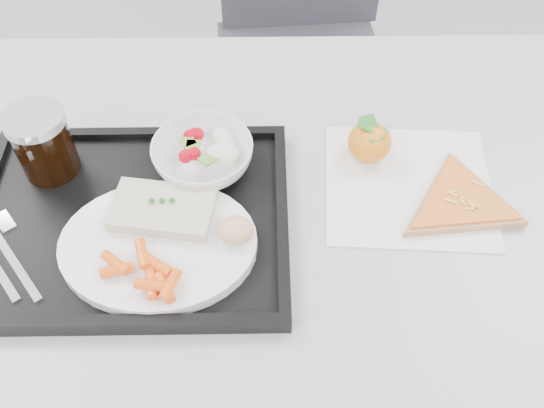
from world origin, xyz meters
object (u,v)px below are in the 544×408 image
table (255,225)px  tray (131,221)px  tangerine (369,142)px  pizza_slice (460,202)px  salad_bowl (203,156)px  cola_glass (43,142)px  dinner_plate (159,245)px  chair (302,25)px

table → tray: size_ratio=2.67×
tangerine → pizza_slice: bearing=-39.1°
salad_bowl → cola_glass: bearing=179.8°
cola_glass → dinner_plate: bearing=-40.6°
table → tangerine: size_ratio=15.84×
tangerine → pizza_slice: 0.16m
chair → tangerine: 0.71m
tray → tangerine: size_ratio=5.94×
pizza_slice → table: bearing=176.3°
table → cola_glass: cola_glass is taller
tray → tangerine: 0.38m
dinner_plate → tangerine: tangerine is taller
table → tray: bearing=-165.2°
table → dinner_plate: dinner_plate is taller
cola_glass → pizza_slice: (0.61, -0.07, -0.06)m
dinner_plate → chair: bearing=73.9°
table → chair: bearing=81.4°
tray → table: bearing=14.8°
chair → cola_glass: chair is taller
chair → salad_bowl: chair is taller
dinner_plate → tangerine: bearing=30.5°
pizza_slice → tangerine: bearing=140.9°
tray → salad_bowl: (0.10, 0.10, 0.03)m
pizza_slice → salad_bowl: bearing=169.3°
tray → chair: bearing=69.9°
table → tray: (-0.18, -0.05, 0.08)m
tray → salad_bowl: salad_bowl is taller
chair → pizza_slice: size_ratio=3.10×
tangerine → tray: bearing=-160.0°
salad_bowl → tangerine: size_ratio=2.01×
salad_bowl → pizza_slice: (0.38, -0.07, -0.03)m
chair → tray: size_ratio=2.07×
chair → dinner_plate: bearing=-106.1°
pizza_slice → chair: bearing=104.0°
dinner_plate → tangerine: size_ratio=3.56×
tray → cola_glass: cola_glass is taller
tray → tangerine: tangerine is taller
chair → tray: 0.87m
table → salad_bowl: 0.14m
chair → salad_bowl: bearing=-105.3°
table → cola_glass: size_ratio=11.11×
tray → cola_glass: (-0.13, 0.10, 0.06)m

